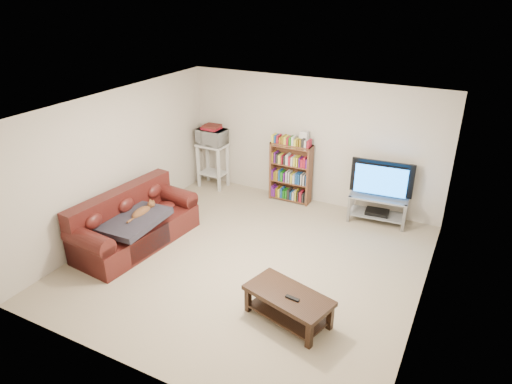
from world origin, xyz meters
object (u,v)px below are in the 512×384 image
Objects in this scene: sofa at (133,225)px; bookshelf at (291,172)px; coffee_table at (288,301)px; tv_stand at (378,205)px.

sofa is 3.15m from bookshelf.
tv_stand is (0.37, 3.14, 0.06)m from coffee_table.
coffee_table is at bearing -67.12° from bookshelf.
sofa is at bearing -175.85° from coffee_table.
tv_stand is 0.89× the size of bookshelf.
coffee_table is 1.16× the size of tv_stand.
sofa is 1.84× the size of bookshelf.
bookshelf is (1.65, 2.66, 0.29)m from sofa.
sofa reaches higher than tv_stand.
coffee_table is 3.54m from bookshelf.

